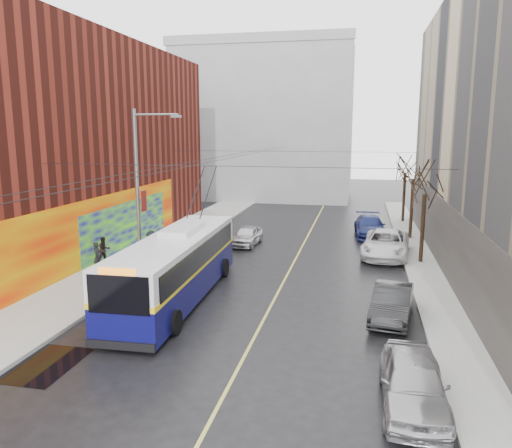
# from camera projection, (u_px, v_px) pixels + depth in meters

# --- Properties ---
(ground) EXTENTS (140.00, 140.00, 0.00)m
(ground) POSITION_uv_depth(u_px,v_px,m) (189.00, 373.00, 16.44)
(ground) COLOR black
(ground) RESTS_ON ground
(sidewalk_left) EXTENTS (4.00, 60.00, 0.15)m
(sidewalk_left) POSITION_uv_depth(u_px,v_px,m) (129.00, 264.00, 29.59)
(sidewalk_left) COLOR gray
(sidewalk_left) RESTS_ON ground
(sidewalk_right) EXTENTS (2.00, 60.00, 0.15)m
(sidewalk_right) POSITION_uv_depth(u_px,v_px,m) (429.00, 282.00, 26.14)
(sidewalk_right) COLOR gray
(sidewalk_right) RESTS_ON ground
(lane_line) EXTENTS (0.12, 50.00, 0.01)m
(lane_line) POSITION_uv_depth(u_px,v_px,m) (292.00, 266.00, 29.60)
(lane_line) COLOR #BFB74C
(lane_line) RESTS_ON ground
(building_left) EXTENTS (12.11, 36.00, 14.00)m
(building_left) POSITION_uv_depth(u_px,v_px,m) (22.00, 145.00, 31.86)
(building_left) COLOR #501710
(building_left) RESTS_ON ground
(building_far) EXTENTS (20.50, 12.10, 18.00)m
(building_far) POSITION_uv_depth(u_px,v_px,m) (266.00, 121.00, 59.27)
(building_far) COLOR gray
(building_far) RESTS_ON ground
(streetlight_pole) EXTENTS (2.65, 0.60, 9.00)m
(streetlight_pole) POSITION_uv_depth(u_px,v_px,m) (140.00, 189.00, 26.41)
(streetlight_pole) COLOR slate
(streetlight_pole) RESTS_ON ground
(catenary_wires) EXTENTS (18.00, 60.00, 0.22)m
(catenary_wires) POSITION_uv_depth(u_px,v_px,m) (229.00, 158.00, 30.01)
(catenary_wires) COLOR black
(tree_near) EXTENTS (3.20, 3.20, 6.40)m
(tree_near) POSITION_uv_depth(u_px,v_px,m) (425.00, 181.00, 29.09)
(tree_near) COLOR black
(tree_near) RESTS_ON ground
(tree_mid) EXTENTS (3.20, 3.20, 6.68)m
(tree_mid) POSITION_uv_depth(u_px,v_px,m) (414.00, 168.00, 35.77)
(tree_mid) COLOR black
(tree_mid) RESTS_ON ground
(tree_far) EXTENTS (3.20, 3.20, 6.57)m
(tree_far) POSITION_uv_depth(u_px,v_px,m) (406.00, 163.00, 42.52)
(tree_far) COLOR black
(tree_far) RESTS_ON ground
(puddle) EXTENTS (1.95, 3.02, 0.01)m
(puddle) POSITION_uv_depth(u_px,v_px,m) (47.00, 365.00, 17.02)
(puddle) COLOR black
(puddle) RESTS_ON ground
(pigeons_flying) EXTENTS (3.15, 2.16, 1.18)m
(pigeons_flying) POSITION_uv_depth(u_px,v_px,m) (219.00, 149.00, 25.31)
(pigeons_flying) COLOR slate
(trolleybus) EXTENTS (3.18, 12.49, 5.88)m
(trolleybus) POSITION_uv_depth(u_px,v_px,m) (176.00, 266.00, 23.39)
(trolleybus) COLOR #0A0948
(trolleybus) RESTS_ON ground
(parked_car_a) EXTENTS (1.84, 4.55, 1.55)m
(parked_car_a) POSITION_uv_depth(u_px,v_px,m) (413.00, 382.00, 14.30)
(parked_car_a) COLOR #A9A9AE
(parked_car_a) RESTS_ON ground
(parked_car_b) EXTENTS (2.13, 4.54, 1.44)m
(parked_car_b) POSITION_uv_depth(u_px,v_px,m) (392.00, 303.00, 21.05)
(parked_car_b) COLOR #242426
(parked_car_b) RESTS_ON ground
(parked_car_c) EXTENTS (3.34, 6.21, 1.66)m
(parked_car_c) POSITION_uv_depth(u_px,v_px,m) (386.00, 244.00, 31.55)
(parked_car_c) COLOR silver
(parked_car_c) RESTS_ON ground
(parked_car_d) EXTENTS (2.54, 5.48, 1.55)m
(parked_car_d) POSITION_uv_depth(u_px,v_px,m) (370.00, 226.00, 37.66)
(parked_car_d) COLOR navy
(parked_car_d) RESTS_ON ground
(following_car) EXTENTS (1.79, 4.01, 1.34)m
(following_car) POSITION_uv_depth(u_px,v_px,m) (247.00, 236.00, 34.87)
(following_car) COLOR #BAB9BE
(following_car) RESTS_ON ground
(pedestrian_a) EXTENTS (0.45, 0.63, 1.62)m
(pedestrian_a) POSITION_uv_depth(u_px,v_px,m) (97.00, 257.00, 27.85)
(pedestrian_a) COLOR black
(pedestrian_a) RESTS_ON sidewalk_left
(pedestrian_b) EXTENTS (0.94, 0.97, 1.58)m
(pedestrian_b) POSITION_uv_depth(u_px,v_px,m) (104.00, 250.00, 29.49)
(pedestrian_b) COLOR black
(pedestrian_b) RESTS_ON sidewalk_left
(pedestrian_c) EXTENTS (1.04, 1.34, 1.83)m
(pedestrian_c) POSITION_uv_depth(u_px,v_px,m) (151.00, 245.00, 30.09)
(pedestrian_c) COLOR black
(pedestrian_c) RESTS_ON sidewalk_left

